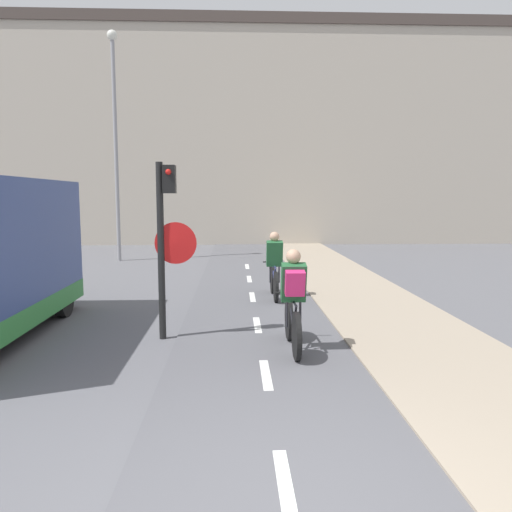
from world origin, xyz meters
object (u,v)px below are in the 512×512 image
(cyclist_near, at_px, (293,304))
(cyclist_far, at_px, (274,269))
(street_lamp_far, at_px, (115,125))
(traffic_light_pole, at_px, (166,230))

(cyclist_near, distance_m, cyclist_far, 3.91)
(street_lamp_far, bearing_deg, cyclist_near, -65.04)
(cyclist_near, bearing_deg, traffic_light_pole, 159.42)
(cyclist_near, relative_size, cyclist_far, 1.01)
(street_lamp_far, distance_m, cyclist_far, 9.54)
(traffic_light_pole, xyz_separation_m, cyclist_near, (1.96, -0.73, -1.05))
(street_lamp_far, bearing_deg, cyclist_far, -53.82)
(traffic_light_pole, relative_size, cyclist_near, 1.67)
(cyclist_near, xyz_separation_m, cyclist_far, (0.03, 3.91, -0.05))
(traffic_light_pole, distance_m, cyclist_near, 2.34)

